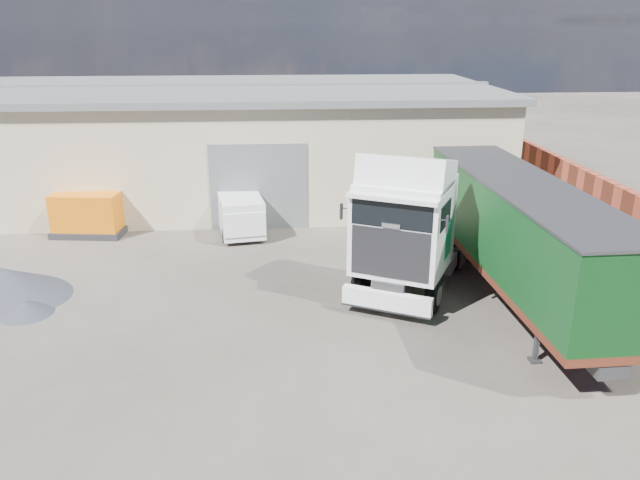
{
  "coord_description": "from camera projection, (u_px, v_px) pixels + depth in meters",
  "views": [
    {
      "loc": [
        -1.25,
        -15.1,
        8.3
      ],
      "look_at": [
        0.04,
        3.0,
        1.89
      ],
      "focal_mm": 35.0,
      "sensor_mm": 36.0,
      "label": 1
    }
  ],
  "objects": [
    {
      "name": "tractor_unit",
      "position": [
        409.0,
        233.0,
        19.65
      ],
      "size": [
        5.48,
        7.31,
        4.7
      ],
      "rotation": [
        0.0,
        0.0,
        -0.47
      ],
      "color": "black",
      "rests_on": "ground"
    },
    {
      "name": "gravel_heap",
      "position": [
        4.0,
        282.0,
        19.87
      ],
      "size": [
        5.65,
        5.65,
        0.9
      ],
      "rotation": [
        0.0,
        0.0,
        -0.41
      ],
      "color": "#21232C",
      "rests_on": "ground"
    },
    {
      "name": "brick_boundary_wall",
      "position": [
        623.0,
        222.0,
        23.05
      ],
      "size": [
        0.35,
        26.0,
        2.5
      ],
      "primitive_type": "cube",
      "color": "brown",
      "rests_on": "ground"
    },
    {
      "name": "orange_skip",
      "position": [
        89.0,
        216.0,
        25.41
      ],
      "size": [
        3.0,
        2.08,
        1.76
      ],
      "rotation": [
        0.0,
        0.0,
        -0.12
      ],
      "color": "#2D2D30",
      "rests_on": "ground"
    },
    {
      "name": "warehouse",
      "position": [
        180.0,
        141.0,
        30.8
      ],
      "size": [
        30.6,
        12.6,
        5.42
      ],
      "color": "beige",
      "rests_on": "ground"
    },
    {
      "name": "box_trailer",
      "position": [
        519.0,
        230.0,
        18.84
      ],
      "size": [
        2.71,
        11.5,
        3.81
      ],
      "rotation": [
        0.0,
        0.0,
        0.02
      ],
      "color": "#2D2D30",
      "rests_on": "ground"
    },
    {
      "name": "panel_van",
      "position": [
        240.0,
        212.0,
        25.63
      ],
      "size": [
        2.28,
        4.24,
        1.64
      ],
      "rotation": [
        0.0,
        0.0,
        0.17
      ],
      "color": "black",
      "rests_on": "ground"
    },
    {
      "name": "ground",
      "position": [
        326.0,
        342.0,
        17.05
      ],
      "size": [
        120.0,
        120.0,
        0.0
      ],
      "primitive_type": "plane",
      "color": "#282520",
      "rests_on": "ground"
    }
  ]
}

